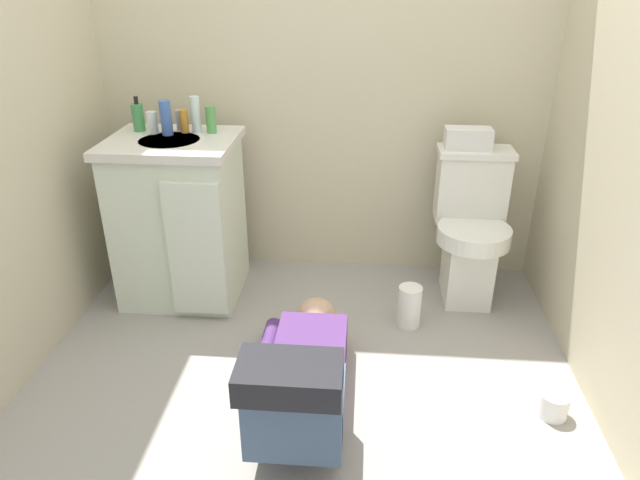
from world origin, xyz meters
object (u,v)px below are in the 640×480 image
at_px(soap_dispenser, 138,117).
at_px(bottle_amber, 184,121).
at_px(bottle_white, 152,123).
at_px(bottle_clear, 196,115).
at_px(vanity_cabinet, 180,218).
at_px(paper_towel_roll, 409,306).
at_px(person_plumber, 303,377).
at_px(toilet, 470,229).
at_px(toilet_paper_roll, 554,405).
at_px(bottle_blue, 166,118).
at_px(bottle_green, 211,120).
at_px(faucet, 179,120).
at_px(tissue_box, 468,138).

relative_size(soap_dispenser, bottle_amber, 1.52).
relative_size(bottle_white, bottle_clear, 0.60).
bearing_deg(vanity_cabinet, bottle_amber, 73.80).
xyz_separation_m(bottle_amber, bottle_clear, (0.06, 0.00, 0.03)).
distance_m(vanity_cabinet, bottle_clear, 0.51).
bearing_deg(paper_towel_roll, person_plumber, -124.25).
height_order(toilet, bottle_amber, bottle_amber).
xyz_separation_m(soap_dispenser, bottle_white, (0.08, -0.04, -0.02)).
bearing_deg(soap_dispenser, toilet_paper_roll, -26.26).
height_order(toilet, bottle_blue, bottle_blue).
bearing_deg(bottle_green, toilet, -0.70).
height_order(bottle_green, paper_towel_roll, bottle_green).
bearing_deg(faucet, paper_towel_roll, -17.64).
height_order(vanity_cabinet, person_plumber, vanity_cabinet).
distance_m(faucet, bottle_amber, 0.05).
relative_size(toilet, soap_dispenser, 4.52).
height_order(bottle_blue, bottle_green, bottle_blue).
xyz_separation_m(soap_dispenser, bottle_green, (0.36, -0.01, -0.00)).
height_order(person_plumber, bottle_blue, bottle_blue).
bearing_deg(soap_dispenser, toilet, -0.79).
height_order(bottle_white, bottle_amber, bottle_amber).
height_order(tissue_box, toilet_paper_roll, tissue_box).
distance_m(bottle_blue, bottle_amber, 0.09).
relative_size(faucet, toilet_paper_roll, 0.91).
bearing_deg(soap_dispenser, bottle_green, -1.09).
distance_m(vanity_cabinet, tissue_box, 1.45).
height_order(faucet, tissue_box, faucet).
bearing_deg(paper_towel_roll, bottle_amber, 163.23).
bearing_deg(toilet_paper_roll, vanity_cabinet, 154.60).
xyz_separation_m(faucet, person_plumber, (0.70, -1.00, -0.69)).
distance_m(soap_dispenser, paper_towel_roll, 1.58).
bearing_deg(bottle_white, bottle_amber, 11.60).
bearing_deg(person_plumber, bottle_blue, 128.62).
xyz_separation_m(bottle_amber, paper_towel_roll, (1.10, -0.33, -0.77)).
relative_size(faucet, bottle_blue, 0.62).
bearing_deg(bottle_clear, toilet_paper_roll, -30.12).
height_order(bottle_amber, paper_towel_roll, bottle_amber).
bearing_deg(vanity_cabinet, bottle_blue, 117.68).
bearing_deg(vanity_cabinet, faucet, 91.31).
height_order(vanity_cabinet, tissue_box, tissue_box).
distance_m(person_plumber, bottle_white, 1.42).
distance_m(person_plumber, bottle_clear, 1.36).
bearing_deg(tissue_box, person_plumber, -123.34).
distance_m(toilet, faucet, 1.52).
bearing_deg(bottle_green, toilet_paper_roll, -31.28).
relative_size(toilet, person_plumber, 0.70).
bearing_deg(bottle_white, toilet_paper_roll, -26.26).
bearing_deg(person_plumber, bottle_white, 130.86).
bearing_deg(bottle_clear, bottle_blue, -157.89).
height_order(tissue_box, soap_dispenser, soap_dispenser).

